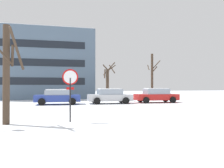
{
  "coord_description": "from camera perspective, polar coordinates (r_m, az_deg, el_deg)",
  "views": [
    {
      "loc": [
        -3.07,
        -13.78,
        1.74
      ],
      "look_at": [
        1.9,
        5.34,
        1.88
      ],
      "focal_mm": 38.5,
      "sensor_mm": 36.0,
      "label": 1
    }
  ],
  "objects": [
    {
      "name": "tree_near_corner",
      "position": [
        11.78,
        -23.69,
        2.63
      ],
      "size": [
        1.42,
        1.13,
        4.49
      ],
      "color": "#423326",
      "rests_on": "ground"
    },
    {
      "name": "parked_car_silver",
      "position": [
        23.44,
        -0.56,
        -2.84
      ],
      "size": [
        4.34,
        2.25,
        1.46
      ],
      "color": "silver",
      "rests_on": "ground"
    },
    {
      "name": "road_surface",
      "position": [
        17.73,
        -4.55,
        -6.03
      ],
      "size": [
        80.0,
        9.17,
        0.0
      ],
      "color": "silver",
      "rests_on": "ground"
    },
    {
      "name": "tree_far_left",
      "position": [
        28.58,
        9.53,
        1.84
      ],
      "size": [
        1.44,
        1.33,
        5.49
      ],
      "color": "#423326",
      "rests_on": "ground"
    },
    {
      "name": "ground_plane",
      "position": [
        14.23,
        -2.02,
        -7.44
      ],
      "size": [
        120.0,
        120.0,
        0.0
      ],
      "primitive_type": "plane",
      "color": "white"
    },
    {
      "name": "parked_car_red",
      "position": [
        25.18,
        10.46,
        -2.65
      ],
      "size": [
        4.45,
        2.17,
        1.48
      ],
      "color": "red",
      "rests_on": "ground"
    },
    {
      "name": "tree_far_mid",
      "position": [
        27.58,
        -1.05,
        0.43
      ],
      "size": [
        1.63,
        1.96,
        4.53
      ],
      "color": "#423326",
      "rests_on": "ground"
    },
    {
      "name": "building_far_left",
      "position": [
        35.28,
        -16.38,
        4.33
      ],
      "size": [
        13.75,
        8.75,
        9.29
      ],
      "color": "slate",
      "rests_on": "ground"
    },
    {
      "name": "parked_car_blue",
      "position": [
        22.91,
        -12.83,
        -2.94
      ],
      "size": [
        4.19,
        2.3,
        1.4
      ],
      "color": "#283D93",
      "rests_on": "ground"
    },
    {
      "name": "stop_sign",
      "position": [
        11.69,
        -9.89,
        -0.2
      ],
      "size": [
        0.76,
        0.08,
        2.54
      ],
      "color": "black",
      "rests_on": "ground"
    }
  ]
}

